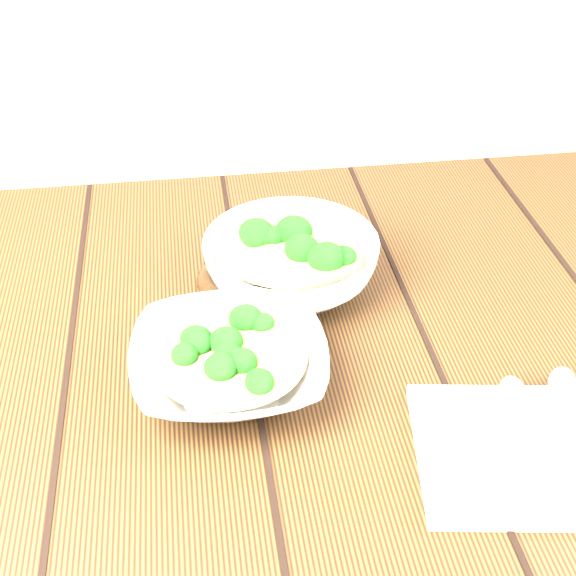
% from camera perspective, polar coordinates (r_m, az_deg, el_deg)
% --- Properties ---
extents(table, '(1.20, 0.80, 0.75)m').
position_cam_1_polar(table, '(1.00, -1.47, -8.93)').
color(table, '#32200E').
rests_on(table, ground).
extents(soup_bowl_front, '(0.21, 0.21, 0.06)m').
position_cam_1_polar(soup_bowl_front, '(0.84, -4.19, -5.36)').
color(soup_bowl_front, silver).
rests_on(soup_bowl_front, table).
extents(soup_bowl_back, '(0.28, 0.28, 0.08)m').
position_cam_1_polar(soup_bowl_back, '(0.98, 0.21, 1.91)').
color(soup_bowl_back, silver).
rests_on(soup_bowl_back, table).
extents(trivet, '(0.12, 0.12, 0.02)m').
position_cam_1_polar(trivet, '(0.99, -3.63, 0.54)').
color(trivet, black).
rests_on(trivet, table).
extents(napkin, '(0.24, 0.20, 0.01)m').
position_cam_1_polar(napkin, '(0.81, 16.74, -11.14)').
color(napkin, beige).
rests_on(napkin, table).
extents(spoon_left, '(0.07, 0.17, 0.01)m').
position_cam_1_polar(spoon_left, '(0.83, 15.81, -8.76)').
color(spoon_left, '#B5AF9F').
rests_on(spoon_left, napkin).
extents(spoon_right, '(0.10, 0.16, 0.01)m').
position_cam_1_polar(spoon_right, '(0.86, 18.62, -7.80)').
color(spoon_right, '#B5AF9F').
rests_on(spoon_right, napkin).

